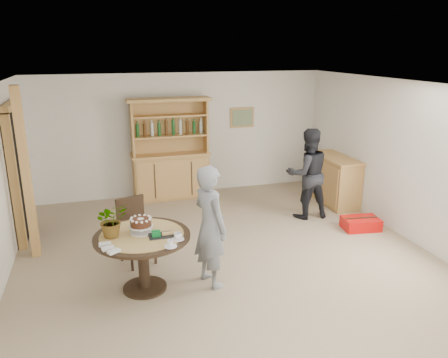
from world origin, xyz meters
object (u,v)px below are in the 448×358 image
dining_chair (134,226)px  adult_person (307,174)px  hutch (171,165)px  sideboard (335,180)px  teen_boy (210,226)px  red_suitcase (361,223)px  dining_table (143,246)px

dining_chair → adult_person: size_ratio=0.58×
hutch → adult_person: hutch is taller
sideboard → adult_person: size_ratio=0.77×
teen_boy → adult_person: (2.27, 1.78, 0.01)m
adult_person → hutch: bearing=-36.9°
red_suitcase → dining_chair: bearing=-171.4°
sideboard → red_suitcase: size_ratio=1.94×
hutch → red_suitcase: size_ratio=3.15×
dining_table → dining_chair: (-0.03, 0.83, -0.07)m
dining_chair → teen_boy: bearing=-65.8°
dining_table → adult_person: adult_person is taller
hutch → dining_chair: (-0.99, -2.62, -0.15)m
dining_chair → hutch: bearing=50.1°
sideboard → red_suitcase: bearing=-100.3°
hutch → teen_boy: size_ratio=1.27×
teen_boy → red_suitcase: (2.91, 0.98, -0.70)m
sideboard → adult_person: adult_person is taller
red_suitcase → sideboard: bearing=87.5°
red_suitcase → dining_table: bearing=-159.1°
sideboard → dining_chair: size_ratio=1.33×
dining_chair → red_suitcase: dining_chair is taller
dining_chair → red_suitcase: 3.81m
hutch → dining_chair: bearing=-110.6°
hutch → adult_person: size_ratio=1.25×
dining_chair → red_suitcase: (3.79, 0.06, -0.43)m
hutch → dining_table: hutch is taller
hutch → dining_chair: hutch is taller
hutch → dining_table: (-0.96, -3.45, -0.08)m
teen_boy → red_suitcase: bearing=-90.2°
dining_chair → teen_boy: (0.88, -0.93, 0.27)m
dining_table → adult_person: bearing=28.3°
dining_table → red_suitcase: size_ratio=1.85×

